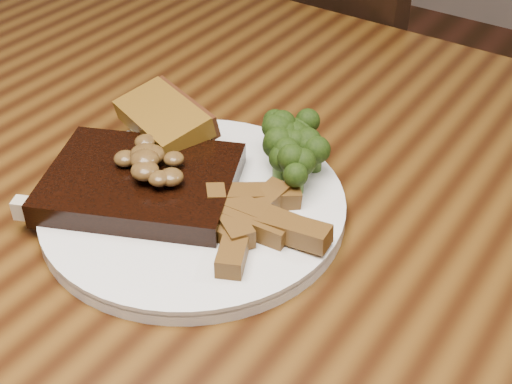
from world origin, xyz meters
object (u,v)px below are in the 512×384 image
garlic_bread (165,135)px  steak (142,184)px  potato_wedges (258,227)px  dining_table (243,289)px  plate (194,208)px  chair_far (347,132)px

garlic_bread → steak: bearing=-44.1°
potato_wedges → garlic_bread: bearing=157.1°
dining_table → steak: 0.15m
dining_table → potato_wedges: potato_wedges is taller
garlic_bread → plate: bearing=-15.7°
dining_table → chair_far: bearing=108.0°
chair_far → steak: 0.76m
garlic_bread → potato_wedges: bearing=-2.9°
dining_table → potato_wedges: (0.04, -0.03, 0.12)m
plate → garlic_bread: size_ratio=2.69×
chair_far → plate: 0.74m
dining_table → potato_wedges: 0.13m
chair_far → plate: size_ratio=2.91×
dining_table → chair_far: chair_far is taller
plate → chair_far: bearing=104.3°
plate → garlic_bread: (-0.08, 0.06, 0.02)m
steak → garlic_bread: steak is taller
plate → potato_wedges: bearing=-5.7°
steak → potato_wedges: (0.12, 0.01, -0.00)m
steak → garlic_bread: bearing=92.1°
plate → steak: size_ratio=1.64×
dining_table → plate: 0.11m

